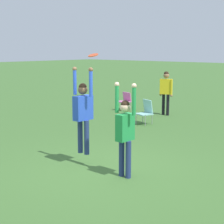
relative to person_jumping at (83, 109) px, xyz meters
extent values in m
plane|color=#3D662D|center=(0.57, 0.08, -1.34)|extent=(120.00, 120.00, 0.00)
cylinder|color=navy|center=(-0.11, 0.00, -0.67)|extent=(0.12, 0.12, 0.81)
cylinder|color=navy|center=(0.11, 0.00, -0.67)|extent=(0.12, 0.12, 0.81)
cube|color=blue|center=(0.00, 0.00, 0.02)|extent=(0.21, 0.48, 0.57)
sphere|color=brown|center=(0.00, 0.00, 0.44)|extent=(0.22, 0.22, 0.22)
sphere|color=black|center=(0.00, 0.00, 0.50)|extent=(0.19, 0.19, 0.19)
cylinder|color=blue|center=(-0.26, 0.00, 0.61)|extent=(0.08, 0.08, 0.60)
sphere|color=brown|center=(-0.26, 0.00, 0.91)|extent=(0.10, 0.10, 0.10)
cylinder|color=blue|center=(0.26, 0.00, 0.61)|extent=(0.08, 0.08, 0.60)
sphere|color=brown|center=(0.26, 0.00, 0.91)|extent=(0.10, 0.10, 0.10)
cylinder|color=navy|center=(1.20, -0.03, -0.94)|extent=(0.12, 0.12, 0.80)
cylinder|color=navy|center=(1.38, -0.03, -0.94)|extent=(0.12, 0.12, 0.80)
cube|color=green|center=(1.29, -0.03, -0.25)|extent=(0.21, 0.41, 0.57)
sphere|color=beige|center=(1.29, -0.03, 0.17)|extent=(0.22, 0.22, 0.22)
sphere|color=black|center=(1.29, -0.03, 0.23)|extent=(0.19, 0.19, 0.19)
cylinder|color=green|center=(1.06, -0.03, 0.33)|extent=(0.08, 0.08, 0.60)
sphere|color=beige|center=(1.06, -0.03, 0.63)|extent=(0.10, 0.10, 0.10)
cylinder|color=green|center=(1.52, -0.03, 0.33)|extent=(0.08, 0.08, 0.60)
sphere|color=beige|center=(1.52, -0.03, 0.63)|extent=(0.10, 0.10, 0.10)
cylinder|color=#E04C23|center=(0.48, -0.14, 1.24)|extent=(0.22, 0.22, 0.08)
cylinder|color=gray|center=(-4.53, 6.45, -1.14)|extent=(0.02, 0.02, 0.41)
cylinder|color=gray|center=(-4.08, 6.45, -1.14)|extent=(0.02, 0.02, 0.41)
cylinder|color=gray|center=(-4.53, 6.89, -1.14)|extent=(0.02, 0.02, 0.41)
cylinder|color=gray|center=(-4.08, 6.89, -1.14)|extent=(0.02, 0.02, 0.41)
cube|color=#C666A3|center=(-4.31, 6.67, -0.95)|extent=(0.62, 0.62, 0.04)
cube|color=#C666A3|center=(-4.31, 6.91, -0.75)|extent=(0.53, 0.21, 0.38)
cylinder|color=gray|center=(-1.96, 4.55, -1.14)|extent=(0.02, 0.02, 0.40)
cylinder|color=gray|center=(-1.55, 4.55, -1.14)|extent=(0.02, 0.02, 0.40)
cylinder|color=gray|center=(-1.96, 4.97, -1.14)|extent=(0.02, 0.02, 0.40)
cylinder|color=gray|center=(-1.55, 4.97, -1.14)|extent=(0.02, 0.02, 0.40)
cube|color=#8CC6C1|center=(-1.75, 4.76, -0.96)|extent=(0.61, 0.61, 0.04)
cube|color=#8CC6C1|center=(-1.75, 4.99, -0.70)|extent=(0.50, 0.26, 0.48)
cylinder|color=black|center=(-2.34, 6.88, -0.91)|extent=(0.12, 0.12, 0.87)
cylinder|color=black|center=(-2.12, 6.88, -0.91)|extent=(0.12, 0.12, 0.87)
cube|color=yellow|center=(-2.23, 6.88, -0.16)|extent=(0.52, 0.37, 0.62)
sphere|color=#9E704C|center=(-2.23, 6.88, 0.29)|extent=(0.24, 0.24, 0.24)
sphere|color=black|center=(-2.23, 6.88, 0.36)|extent=(0.20, 0.20, 0.20)
cylinder|color=yellow|center=(-2.49, 6.88, -0.18)|extent=(0.08, 0.08, 0.65)
sphere|color=#9E704C|center=(-2.49, 6.88, -0.51)|extent=(0.10, 0.10, 0.10)
cylinder|color=yellow|center=(-1.97, 6.88, -0.18)|extent=(0.08, 0.08, 0.65)
sphere|color=#9E704C|center=(-1.97, 6.88, -0.51)|extent=(0.10, 0.10, 0.10)
camera|label=1|loc=(6.15, -5.97, 1.39)|focal=60.00mm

